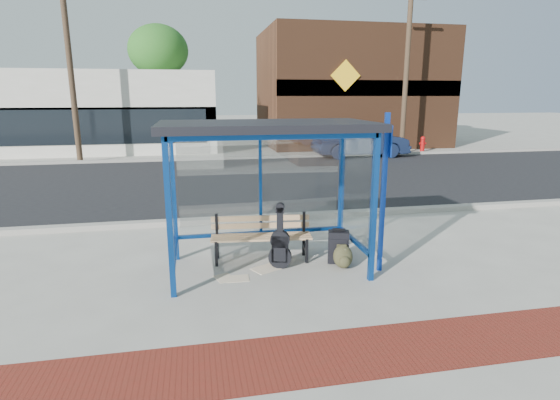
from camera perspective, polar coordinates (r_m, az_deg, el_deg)
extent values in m
plane|color=#B2ADA0|center=(7.37, -1.58, -8.98)|extent=(120.00, 120.00, 0.00)
cube|color=maroon|center=(5.11, 3.59, -19.90)|extent=(60.00, 1.00, 0.01)
cube|color=gray|center=(10.07, -4.34, -2.45)|extent=(60.00, 0.25, 0.12)
cube|color=black|center=(15.03, -6.68, 2.58)|extent=(60.00, 10.00, 0.00)
cube|color=gray|center=(20.04, -7.87, 5.43)|extent=(60.00, 0.25, 0.12)
cube|color=#B2ADA0|center=(21.93, -8.16, 5.96)|extent=(60.00, 4.00, 0.01)
cube|color=navy|center=(6.21, -14.27, -2.49)|extent=(0.08, 0.08, 2.30)
cube|color=navy|center=(6.73, 12.15, -1.15)|extent=(0.08, 0.08, 2.30)
cube|color=navy|center=(7.66, -13.73, 0.54)|extent=(0.08, 0.08, 2.30)
cube|color=navy|center=(8.09, 8.01, 1.47)|extent=(0.08, 0.08, 2.30)
cube|color=navy|center=(7.57, -2.65, 9.27)|extent=(3.00, 0.08, 0.08)
cube|color=navy|center=(6.10, -0.54, 8.27)|extent=(3.00, 0.08, 0.08)
cube|color=navy|center=(6.75, -14.50, 8.35)|extent=(0.08, 1.50, 0.08)
cube|color=navy|center=(7.23, 10.24, 8.88)|extent=(0.08, 1.50, 0.08)
cube|color=navy|center=(7.93, -2.51, -4.27)|extent=(3.00, 0.08, 0.06)
cube|color=navy|center=(7.15, -13.63, -6.65)|extent=(0.08, 1.50, 0.06)
cube|color=navy|center=(7.60, 9.66, -5.23)|extent=(0.08, 1.50, 0.06)
cube|color=navy|center=(7.69, -2.58, 2.49)|extent=(0.05, 0.05, 1.90)
cube|color=silver|center=(7.70, -2.58, 2.20)|extent=(2.84, 0.01, 1.82)
cube|color=silver|center=(6.89, -14.04, 0.47)|extent=(0.02, 1.34, 1.82)
cube|color=silver|center=(7.36, 9.94, 1.49)|extent=(0.02, 1.34, 1.82)
cube|color=black|center=(6.83, -1.71, 9.66)|extent=(3.30, 1.80, 0.12)
cube|color=silver|center=(25.96, -29.29, 9.98)|extent=(18.00, 6.00, 4.00)
cube|color=black|center=(23.17, -31.50, 9.50)|extent=(18.00, 0.10, 0.60)
cube|color=black|center=(23.13, -31.37, 8.01)|extent=(17.00, 0.04, 1.60)
cube|color=#59331E|center=(26.82, 9.02, 14.12)|extent=(10.00, 7.00, 6.40)
cube|color=black|center=(23.60, 11.96, 14.11)|extent=(10.00, 0.10, 0.80)
cube|color=yellow|center=(22.99, 8.55, 15.77)|extent=(1.56, 0.06, 1.56)
cylinder|color=#4C3826|center=(28.78, -15.24, 12.37)|extent=(0.36, 0.36, 5.00)
ellipsoid|color=#1F5B1A|center=(28.91, -15.63, 18.31)|extent=(3.60, 3.60, 3.06)
cylinder|color=#4C3826|center=(31.79, 14.59, 12.46)|extent=(0.36, 0.36, 5.00)
ellipsoid|color=#1F5B1A|center=(31.90, 14.92, 17.85)|extent=(3.60, 3.60, 3.06)
cylinder|color=#4C3826|center=(20.74, -25.72, 15.46)|extent=(0.24, 0.24, 8.00)
cylinder|color=#4C3826|center=(22.55, 16.18, 15.96)|extent=(0.24, 0.24, 8.00)
cube|color=black|center=(7.48, -8.31, -6.98)|extent=(0.05, 0.05, 0.43)
cube|color=black|center=(7.77, -8.23, -4.69)|extent=(0.05, 0.05, 0.82)
cube|color=black|center=(7.66, -8.25, -6.49)|extent=(0.09, 0.39, 0.05)
cube|color=black|center=(7.55, 3.51, -6.66)|extent=(0.05, 0.05, 0.43)
cube|color=black|center=(7.84, 3.11, -4.40)|extent=(0.05, 0.05, 0.82)
cube|color=black|center=(7.73, 3.30, -6.18)|extent=(0.09, 0.39, 0.05)
cube|color=tan|center=(7.43, -2.40, -5.21)|extent=(1.73, 0.26, 0.03)
cube|color=tan|center=(7.53, -2.44, -4.96)|extent=(1.73, 0.26, 0.03)
cube|color=tan|center=(7.63, -2.48, -4.71)|extent=(1.73, 0.26, 0.03)
cube|color=tan|center=(7.73, -2.52, -4.46)|extent=(1.73, 0.26, 0.03)
cube|color=tan|center=(7.73, -2.55, -3.36)|extent=(1.73, 0.20, 0.10)
cube|color=tan|center=(7.69, -2.56, -2.40)|extent=(1.73, 0.20, 0.10)
cylinder|color=black|center=(7.34, 0.00, -7.44)|extent=(0.40, 0.21, 0.38)
cylinder|color=black|center=(7.24, 0.00, -5.20)|extent=(0.34, 0.20, 0.32)
cube|color=black|center=(7.29, 0.00, -6.36)|extent=(0.29, 0.18, 0.46)
cube|color=black|center=(7.15, 0.00, -2.84)|extent=(0.12, 0.12, 0.46)
cube|color=black|center=(7.09, 0.00, -1.27)|extent=(0.16, 0.13, 0.09)
cube|color=black|center=(7.60, 7.62, -6.07)|extent=(0.40, 0.32, 0.56)
cylinder|color=black|center=(7.68, 6.58, -7.90)|extent=(0.11, 0.21, 0.05)
cylinder|color=black|center=(7.69, 8.55, -7.94)|extent=(0.11, 0.21, 0.05)
cube|color=black|center=(7.50, 7.70, -3.85)|extent=(0.22, 0.10, 0.04)
cube|color=black|center=(7.48, 7.65, -6.26)|extent=(0.27, 0.10, 0.30)
ellipsoid|color=#33311C|center=(7.43, 8.22, -7.31)|extent=(0.35, 0.26, 0.39)
ellipsoid|color=#33311C|center=(7.34, 8.45, -8.03)|extent=(0.20, 0.14, 0.20)
cube|color=#33311C|center=(7.38, 8.22, -5.91)|extent=(0.11, 0.05, 0.03)
cube|color=#0D3199|center=(7.13, 13.32, 0.70)|extent=(0.09, 0.09, 2.57)
cube|color=#0D3199|center=(7.00, 14.09, 7.54)|extent=(0.09, 0.32, 0.48)
cube|color=white|center=(7.02, -5.56, -10.17)|extent=(0.37, 0.30, 0.01)
cube|color=white|center=(7.07, -7.29, -10.06)|extent=(0.36, 0.41, 0.01)
cube|color=white|center=(7.36, -1.88, -8.98)|extent=(0.52, 0.49, 0.01)
imported|color=#192546|center=(21.01, 10.48, 7.54)|extent=(4.47, 1.64, 1.46)
cylinder|color=#B60D0D|center=(23.71, 18.11, 6.77)|extent=(0.22, 0.22, 0.65)
sphere|color=#B60D0D|center=(23.68, 18.18, 7.63)|extent=(0.24, 0.24, 0.24)
cylinder|color=#B60D0D|center=(23.70, 18.13, 7.03)|extent=(0.35, 0.12, 0.11)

